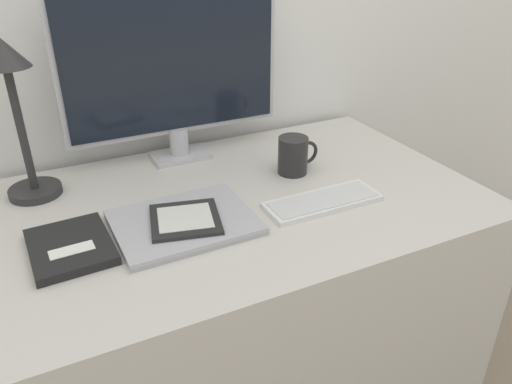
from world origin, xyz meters
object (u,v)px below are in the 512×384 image
notebook (70,247)px  coffee_mug (294,155)px  desk_lamp (14,100)px  laptop (184,222)px  keyboard (323,201)px  ereader (185,219)px  monitor (173,71)px

notebook → coffee_mug: bearing=11.5°
desk_lamp → notebook: desk_lamp is taller
laptop → coffee_mug: size_ratio=2.63×
keyboard → ereader: ereader is taller
desk_lamp → notebook: (0.04, -0.30, -0.24)m
laptop → ereader: ereader is taller
laptop → desk_lamp: desk_lamp is taller
laptop → coffee_mug: 0.39m
laptop → notebook: notebook is taller
monitor → desk_lamp: size_ratio=1.58×
laptop → notebook: bearing=177.6°
ereader → notebook: (-0.25, 0.02, -0.01)m
monitor → notebook: size_ratio=2.96×
laptop → ereader: (0.00, -0.01, 0.01)m
ereader → desk_lamp: 0.49m
keyboard → coffee_mug: coffee_mug is taller
desk_lamp → notebook: size_ratio=1.87×
notebook → coffee_mug: (0.61, 0.12, 0.04)m
coffee_mug → keyboard: bearing=-97.1°
monitor → ereader: 0.46m
keyboard → ereader: size_ratio=1.58×
keyboard → laptop: 0.34m
coffee_mug → ereader: bearing=-158.2°
monitor → keyboard: bearing=-62.0°
desk_lamp → ereader: bearing=-47.9°
laptop → notebook: size_ratio=1.51×
coffee_mug → monitor: bearing=136.2°
monitor → laptop: bearing=-107.0°
keyboard → notebook: size_ratio=1.41×
laptop → coffee_mug: coffee_mug is taller
keyboard → coffee_mug: 0.19m
keyboard → notebook: (-0.59, 0.06, 0.00)m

